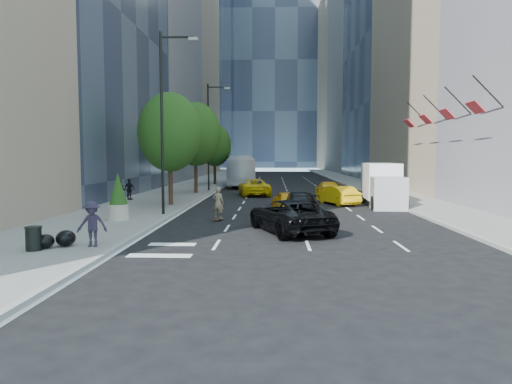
{
  "coord_description": "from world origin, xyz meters",
  "views": [
    {
      "loc": [
        -0.32,
        -21.18,
        3.39
      ],
      "look_at": [
        -1.19,
        1.5,
        1.6
      ],
      "focal_mm": 32.0,
      "sensor_mm": 36.0,
      "label": 1
    }
  ],
  "objects_px": {
    "black_sedan_lincoln": "(289,216)",
    "box_truck": "(383,184)",
    "black_sedan_mercedes": "(299,203)",
    "trash_can": "(34,239)",
    "planter_shrub": "(118,198)",
    "city_bus": "(241,171)",
    "skateboarder": "(218,205)"
  },
  "relations": [
    {
      "from": "black_sedan_lincoln",
      "to": "city_bus",
      "type": "distance_m",
      "value": 31.84
    },
    {
      "from": "black_sedan_lincoln",
      "to": "box_truck",
      "type": "relative_size",
      "value": 0.86
    },
    {
      "from": "skateboarder",
      "to": "trash_can",
      "type": "height_order",
      "value": "skateboarder"
    },
    {
      "from": "skateboarder",
      "to": "box_truck",
      "type": "distance_m",
      "value": 12.8
    },
    {
      "from": "black_sedan_mercedes",
      "to": "city_bus",
      "type": "bearing_deg",
      "value": -81.76
    },
    {
      "from": "skateboarder",
      "to": "box_truck",
      "type": "relative_size",
      "value": 0.27
    },
    {
      "from": "trash_can",
      "to": "planter_shrub",
      "type": "bearing_deg",
      "value": 87.11
    },
    {
      "from": "trash_can",
      "to": "skateboarder",
      "type": "bearing_deg",
      "value": 57.43
    },
    {
      "from": "black_sedan_mercedes",
      "to": "trash_can",
      "type": "height_order",
      "value": "black_sedan_mercedes"
    },
    {
      "from": "black_sedan_mercedes",
      "to": "city_bus",
      "type": "height_order",
      "value": "city_bus"
    },
    {
      "from": "city_bus",
      "to": "trash_can",
      "type": "distance_m",
      "value": 36.81
    },
    {
      "from": "skateboarder",
      "to": "black_sedan_mercedes",
      "type": "relative_size",
      "value": 0.36
    },
    {
      "from": "black_sedan_lincoln",
      "to": "city_bus",
      "type": "bearing_deg",
      "value": -102.63
    },
    {
      "from": "box_truck",
      "to": "planter_shrub",
      "type": "bearing_deg",
      "value": -147.45
    },
    {
      "from": "skateboarder",
      "to": "black_sedan_lincoln",
      "type": "height_order",
      "value": "skateboarder"
    },
    {
      "from": "box_truck",
      "to": "trash_can",
      "type": "height_order",
      "value": "box_truck"
    },
    {
      "from": "city_bus",
      "to": "trash_can",
      "type": "height_order",
      "value": "city_bus"
    },
    {
      "from": "black_sedan_lincoln",
      "to": "planter_shrub",
      "type": "relative_size",
      "value": 2.21
    },
    {
      "from": "black_sedan_lincoln",
      "to": "box_truck",
      "type": "distance_m",
      "value": 12.89
    },
    {
      "from": "black_sedan_mercedes",
      "to": "planter_shrub",
      "type": "height_order",
      "value": "planter_shrub"
    },
    {
      "from": "planter_shrub",
      "to": "skateboarder",
      "type": "bearing_deg",
      "value": 9.88
    },
    {
      "from": "black_sedan_mercedes",
      "to": "city_bus",
      "type": "distance_m",
      "value": 25.6
    },
    {
      "from": "black_sedan_mercedes",
      "to": "trash_can",
      "type": "relative_size",
      "value": 5.82
    },
    {
      "from": "city_bus",
      "to": "black_sedan_lincoln",
      "type": "bearing_deg",
      "value": -86.33
    },
    {
      "from": "skateboarder",
      "to": "black_sedan_lincoln",
      "type": "distance_m",
      "value": 4.95
    },
    {
      "from": "trash_can",
      "to": "planter_shrub",
      "type": "distance_m",
      "value": 7.57
    },
    {
      "from": "city_bus",
      "to": "planter_shrub",
      "type": "relative_size",
      "value": 5.17
    },
    {
      "from": "black_sedan_lincoln",
      "to": "planter_shrub",
      "type": "xyz_separation_m",
      "value": [
        -8.58,
        2.53,
        0.55
      ]
    },
    {
      "from": "black_sedan_mercedes",
      "to": "black_sedan_lincoln",
      "type": "bearing_deg",
      "value": 79.33
    },
    {
      "from": "skateboarder",
      "to": "city_bus",
      "type": "xyz_separation_m",
      "value": [
        -0.85,
        28.12,
        0.89
      ]
    },
    {
      "from": "city_bus",
      "to": "planter_shrub",
      "type": "distance_m",
      "value": 29.28
    },
    {
      "from": "skateboarder",
      "to": "city_bus",
      "type": "bearing_deg",
      "value": -68.64
    }
  ]
}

